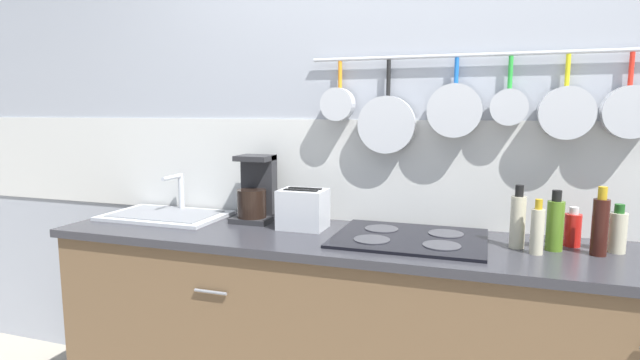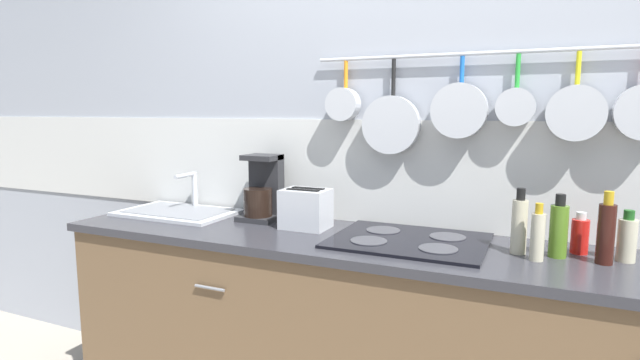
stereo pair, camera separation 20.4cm
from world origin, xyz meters
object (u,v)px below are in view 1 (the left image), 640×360
bottle_vinegar (537,230)px  bottle_hot_sauce (618,231)px  coffee_maker (256,194)px  toaster (303,209)px  bottle_olive_oil (555,224)px  bottle_sesame_oil (518,220)px  bottle_dish_soap (573,229)px  bottle_cooking_wine (600,225)px

bottle_vinegar → bottle_hot_sauce: 0.30m
bottle_vinegar → coffee_maker: bearing=171.6°
toaster → bottle_olive_oil: 1.00m
bottle_sesame_oil → bottle_olive_oil: bottle_sesame_oil is taller
bottle_olive_oil → bottle_vinegar: bearing=-131.4°
bottle_vinegar → bottle_dish_soap: (0.14, 0.16, -0.02)m
coffee_maker → bottle_dish_soap: bearing=-0.8°
bottle_sesame_oil → bottle_cooking_wine: bottle_cooking_wine is taller
bottle_vinegar → bottle_cooking_wine: bottle_cooking_wine is taller
coffee_maker → toaster: bearing=-16.5°
bottle_dish_soap → bottle_hot_sauce: size_ratio=0.85×
bottle_dish_soap → bottle_olive_oil: bearing=-130.8°
toaster → bottle_cooking_wine: bearing=-2.3°
bottle_cooking_wine → bottle_hot_sauce: (0.07, 0.06, -0.03)m
bottle_olive_oil → bottle_hot_sauce: 0.22m
toaster → bottle_dish_soap: toaster is taller
bottle_sesame_oil → bottle_dish_soap: size_ratio=1.58×
bottle_cooking_wine → bottle_olive_oil: bearing=171.5°
toaster → bottle_olive_oil: size_ratio=0.97×
toaster → bottle_cooking_wine: size_ratio=0.88×
bottle_dish_soap → bottle_cooking_wine: bearing=-56.5°
coffee_maker → bottle_hot_sauce: bearing=-2.4°
coffee_maker → toaster: coffee_maker is taller
bottle_olive_oil → bottle_hot_sauce: bottle_olive_oil is taller
toaster → bottle_sesame_oil: size_ratio=0.91×
toaster → bottle_vinegar: 0.94m
bottle_sesame_oil → bottle_vinegar: size_ratio=1.19×
toaster → bottle_vinegar: (0.93, -0.10, 0.00)m
bottle_dish_soap → bottle_vinegar: bearing=-131.1°
bottle_sesame_oil → bottle_cooking_wine: 0.27m
coffee_maker → bottle_olive_oil: size_ratio=1.37×
bottle_dish_soap → bottle_cooking_wine: size_ratio=0.61×
coffee_maker → bottle_sesame_oil: 1.14m
bottle_vinegar → bottle_dish_soap: bearing=48.9°
bottle_olive_oil → bottle_cooking_wine: (0.14, -0.02, 0.01)m
bottle_vinegar → bottle_olive_oil: 0.10m
coffee_maker → bottle_olive_oil: coffee_maker is taller
bottle_olive_oil → bottle_hot_sauce: bearing=10.8°
bottle_vinegar → bottle_cooking_wine: 0.22m
toaster → bottle_hot_sauce: bearing=0.8°
toaster → bottle_cooking_wine: bottle_cooking_wine is taller
coffee_maker → bottle_hot_sauce: (1.47, -0.06, -0.05)m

